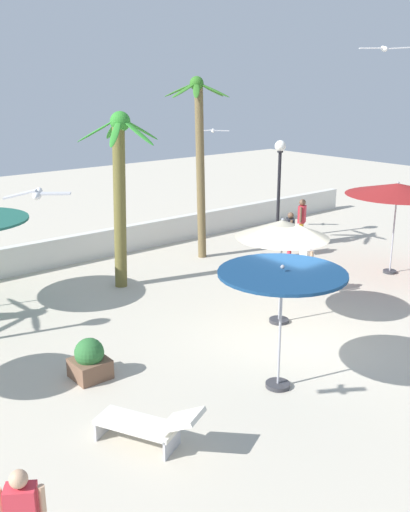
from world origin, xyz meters
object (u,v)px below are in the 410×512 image
at_px(guest_2, 290,230).
at_px(seagull_2, 37,194).
at_px(patio_umbrella_0, 282,230).
at_px(seagull_0, 385,49).
at_px(palm_tree_2, 199,150).
at_px(palm_tree_0, 120,182).
at_px(lounge_chair_0, 149,424).
at_px(guest_1, 306,263).
at_px(guest_3, 302,218).
at_px(lamp_post_0, 279,175).
at_px(patio_umbrella_2, 398,190).
at_px(seagull_1, 213,131).
at_px(patio_umbrella_4, 282,280).
at_px(planter, 90,360).

bearing_deg(guest_2, seagull_2, -154.30).
bearing_deg(patio_umbrella_0, seagull_0, -22.71).
height_order(patio_umbrella_0, palm_tree_2, palm_tree_2).
relative_size(palm_tree_0, seagull_2, 6.02).
xyz_separation_m(lounge_chair_0, guest_2, (9.84, 5.93, 0.52)).
bearing_deg(guest_2, guest_1, -130.65).
bearing_deg(palm_tree_0, seagull_0, -57.01).
xyz_separation_m(palm_tree_0, guest_3, (7.22, -0.46, -2.00)).
distance_m(palm_tree_2, lamp_post_0, 3.97).
bearing_deg(patio_umbrella_2, seagull_1, 102.29).
height_order(patio_umbrella_4, seagull_1, seagull_1).
distance_m(patio_umbrella_0, patio_umbrella_2, 5.54).
bearing_deg(palm_tree_0, guest_2, -10.28).
bearing_deg(palm_tree_0, lamp_post_0, 6.05).
distance_m(patio_umbrella_4, palm_tree_2, 9.01).
xyz_separation_m(lounge_chair_0, planter, (0.39, 2.69, -0.02)).
relative_size(guest_3, planter, 2.03).
bearing_deg(seagull_2, patio_umbrella_0, 13.79).
height_order(guest_1, guest_2, guest_1).
relative_size(lounge_chair_0, seagull_2, 2.30).
xyz_separation_m(patio_umbrella_2, palm_tree_0, (-7.03, 4.32, 0.41)).
bearing_deg(guest_1, seagull_0, -83.91).
height_order(patio_umbrella_2, patio_umbrella_4, patio_umbrella_2).
xyz_separation_m(lamp_post_0, seagull_0, (-3.57, -6.49, 4.04)).
xyz_separation_m(lounge_chair_0, seagull_1, (9.45, 9.53, 3.61)).
bearing_deg(patio_umbrella_0, lounge_chair_0, -157.79).
xyz_separation_m(palm_tree_2, lamp_post_0, (3.79, 0.01, -1.16)).
distance_m(patio_umbrella_0, palm_tree_0, 5.08).
relative_size(lounge_chair_0, seagull_1, 1.93).
height_order(patio_umbrella_0, guest_2, patio_umbrella_0).
bearing_deg(seagull_0, lamp_post_0, 61.17).
xyz_separation_m(lounge_chair_0, guest_1, (7.42, 3.11, 0.52)).
height_order(palm_tree_2, guest_1, palm_tree_2).
xyz_separation_m(lamp_post_0, seagull_1, (-1.74, 1.75, 1.56)).
bearing_deg(palm_tree_0, seagull_2, -129.06).
height_order(patio_umbrella_2, palm_tree_0, palm_tree_0).
distance_m(lounge_chair_0, seagull_1, 13.90).
bearing_deg(guest_3, palm_tree_2, 161.84).
bearing_deg(lounge_chair_0, seagull_0, 9.67).
relative_size(palm_tree_0, lounge_chair_0, 2.62).
distance_m(lamp_post_0, seagull_1, 2.92).
distance_m(guest_1, guest_2, 3.72).
bearing_deg(lounge_chair_0, planter, 81.65).
bearing_deg(guest_2, lounge_chair_0, -148.91).
height_order(patio_umbrella_2, seagull_2, seagull_2).
bearing_deg(guest_1, planter, -176.52).
bearing_deg(seagull_2, patio_umbrella_2, 9.89).
height_order(patio_umbrella_0, seagull_2, seagull_2).
xyz_separation_m(seagull_2, planter, (1.73, 2.13, -3.91)).
relative_size(patio_umbrella_0, lounge_chair_0, 1.40).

